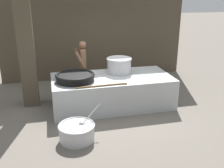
{
  "coord_description": "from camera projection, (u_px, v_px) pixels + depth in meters",
  "views": [
    {
      "loc": [
        -1.61,
        -6.65,
        3.07
      ],
      "look_at": [
        0.0,
        0.0,
        0.63
      ],
      "focal_mm": 42.0,
      "sensor_mm": 36.0,
      "label": 1
    }
  ],
  "objects": [
    {
      "name": "support_pillar",
      "position": [
        24.0,
        27.0,
        6.81
      ],
      "size": [
        0.42,
        0.42,
        4.39
      ],
      "primitive_type": "cube",
      "color": "#4C4233",
      "rests_on": "ground_plane"
    },
    {
      "name": "back_wall",
      "position": [
        94.0,
        17.0,
        9.25
      ],
      "size": [
        6.63,
        0.24,
        4.39
      ],
      "primitive_type": "cube",
      "color": "#4C4233",
      "rests_on": "ground_plane"
    },
    {
      "name": "prep_bowl_vegetables",
      "position": [
        77.0,
        132.0,
        5.65
      ],
      "size": [
        0.98,
        0.8,
        0.69
      ],
      "color": "#B7B7BC",
      "rests_on": "ground_plane"
    },
    {
      "name": "stock_pot",
      "position": [
        119.0,
        65.0,
        7.47
      ],
      "size": [
        0.72,
        0.72,
        0.44
      ],
      "color": "#B7B7BC",
      "rests_on": "hearth_platform"
    },
    {
      "name": "ground_plane",
      "position": [
        112.0,
        105.0,
        7.47
      ],
      "size": [
        60.0,
        60.0,
        0.0
      ],
      "primitive_type": "plane",
      "color": "slate"
    },
    {
      "name": "giant_wok_near",
      "position": [
        75.0,
        77.0,
        6.84
      ],
      "size": [
        1.03,
        1.03,
        0.2
      ],
      "color": "black",
      "rests_on": "hearth_platform"
    },
    {
      "name": "stirring_paddle",
      "position": [
        104.0,
        85.0,
        6.48
      ],
      "size": [
        1.3,
        0.12,
        0.04
      ],
      "rotation": [
        0.0,
        0.0,
        0.04
      ],
      "color": "brown",
      "rests_on": "hearth_platform"
    },
    {
      "name": "hearth_platform",
      "position": [
        112.0,
        91.0,
        7.33
      ],
      "size": [
        3.28,
        1.57,
        0.84
      ],
      "color": "#B2B7B7",
      "rests_on": "ground_plane"
    },
    {
      "name": "cook",
      "position": [
        83.0,
        65.0,
        8.22
      ],
      "size": [
        0.39,
        0.6,
        1.63
      ],
      "rotation": [
        0.0,
        0.0,
        3.08
      ],
      "color": "brown",
      "rests_on": "ground_plane"
    }
  ]
}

